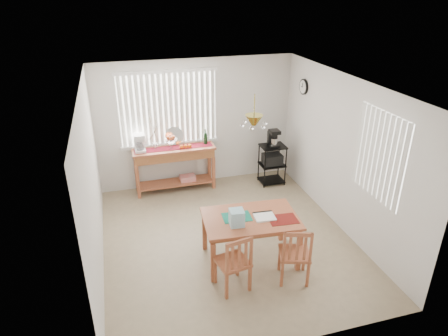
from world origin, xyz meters
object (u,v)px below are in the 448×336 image
object	(u,v)px
sideboard	(175,158)
cart_items	(273,138)
wire_cart	(272,161)
chair_right	(295,254)
dining_table	(251,222)
chair_left	(234,263)

from	to	relation	value
sideboard	cart_items	xyz separation A→B (m)	(2.00, -0.26, 0.32)
wire_cart	chair_right	bearing A→B (deg)	-106.21
dining_table	chair_right	distance (m)	0.80
sideboard	dining_table	size ratio (longest dim) A/B	1.12
cart_items	chair_right	distance (m)	3.14
sideboard	dining_table	world-z (taller)	sideboard
cart_items	chair_right	bearing A→B (deg)	-106.16
cart_items	chair_left	size ratio (longest dim) A/B	0.39
sideboard	dining_table	distance (m)	2.69
chair_left	sideboard	bearing A→B (deg)	94.78
wire_cart	cart_items	xyz separation A→B (m)	(0.00, 0.01, 0.50)
wire_cart	cart_items	distance (m)	0.50
wire_cart	dining_table	xyz separation A→B (m)	(-1.30, -2.33, 0.15)
wire_cart	chair_right	distance (m)	3.08
dining_table	chair_left	xyz separation A→B (m)	(-0.43, -0.57, -0.22)
chair_right	sideboard	bearing A→B (deg)	109.44
wire_cart	chair_left	distance (m)	3.37
dining_table	chair_right	world-z (taller)	chair_right
wire_cart	dining_table	size ratio (longest dim) A/B	0.58
sideboard	cart_items	bearing A→B (deg)	-7.46
cart_items	wire_cart	bearing A→B (deg)	-90.00
dining_table	chair_left	world-z (taller)	chair_left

